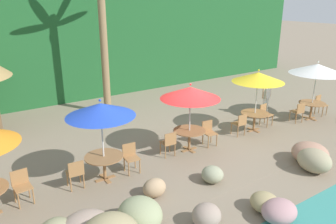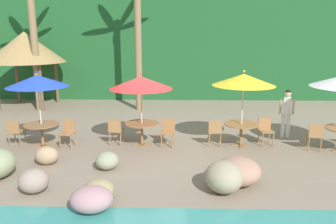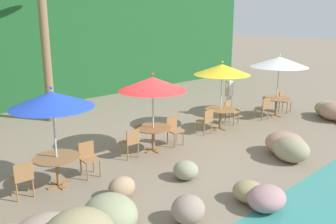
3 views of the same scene
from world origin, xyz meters
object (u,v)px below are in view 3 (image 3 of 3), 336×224
Objects in this scene: chair_blue_seaward at (88,156)px; chair_yellow_seaward at (230,110)px; palm_tree_second at (42,7)px; waiter_in_white at (229,92)px; dining_table_blue at (57,162)px; dining_table_white at (276,101)px; umbrella_red at (153,84)px; chair_red_seaward at (174,129)px; chair_yellow_inland at (206,120)px; umbrella_blue at (52,100)px; umbrella_yellow at (222,69)px; umbrella_white at (279,62)px; chair_white_inland at (264,107)px; chair_blue_inland at (23,177)px; dining_table_red at (153,131)px; dining_table_yellow at (220,112)px; chair_white_seaward at (283,100)px; chair_red_inland at (131,141)px.

chair_blue_seaward is 1.00× the size of chair_yellow_seaward.
palm_tree_second is 7.82m from waiter_in_white.
dining_table_white is (9.48, -0.26, 0.00)m from dining_table_blue.
umbrella_red is 2.73× the size of chair_red_seaward.
umbrella_red is 2.73× the size of chair_yellow_inland.
umbrella_yellow is (6.43, 0.20, 0.03)m from umbrella_blue.
umbrella_yellow reaches higher than dining_table_blue.
chair_yellow_seaward is (3.20, 0.20, 0.00)m from chair_red_seaward.
umbrella_red is 2.83m from chair_yellow_inland.
umbrella_white is 2.91× the size of chair_white_inland.
umbrella_yellow is 0.37× the size of palm_tree_second.
umbrella_blue is 2.79× the size of chair_yellow_seaward.
chair_yellow_inland is at bearing 1.57° from chair_blue_inland.
dining_table_white is at bearing -4.14° from dining_table_red.
dining_table_yellow is (6.43, 0.20, 0.00)m from dining_table_blue.
umbrella_yellow is 2.83× the size of chair_yellow_seaward.
umbrella_blue is 1.83m from chair_blue_inland.
dining_table_blue is at bearing 178.44° from dining_table_white.
palm_tree_second is at bearing 58.29° from chair_blue_inland.
dining_table_blue is at bearing -176.51° from umbrella_red.
chair_yellow_seaward is (6.41, 0.38, 0.00)m from chair_blue_seaward.
chair_blue_inland is 4.36m from umbrella_red.
umbrella_white reaches higher than chair_white_seaward.
chair_blue_inland is 1.00× the size of chair_yellow_inland.
chair_white_inland is at bearing -176.10° from chair_white_seaward.
chair_white_inland is at bearing -43.18° from palm_tree_second.
palm_tree_second is at bearing 119.51° from chair_yellow_inland.
waiter_in_white is (4.94, 0.92, -1.07)m from umbrella_red.
umbrella_blue is at bearing -115.02° from palm_tree_second.
umbrella_red is at bearing 3.49° from umbrella_blue.
waiter_in_white is (5.79, 0.94, 0.47)m from chair_red_inland.
dining_table_yellow and dining_table_white have the same top height.
umbrella_blue is 3.56m from dining_table_red.
chair_red_inland is 0.79× the size of dining_table_yellow.
umbrella_red is 4.34m from chair_yellow_seaward.
palm_tree_second is (-0.66, 5.28, 3.67)m from dining_table_red.
umbrella_yellow is at bearing 1.74° from umbrella_blue.
chair_red_seaward is at bearing -179.81° from dining_table_yellow.
chair_yellow_inland is at bearing -159.05° from waiter_in_white.
chair_yellow_seaward and chair_yellow_inland have the same top height.
chair_blue_seaward is (0.85, 0.01, -0.10)m from dining_table_blue.
dining_table_blue is 0.86m from chair_blue_inland.
chair_blue_inland is at bearing -172.65° from waiter_in_white.
umbrella_red is 3.22m from umbrella_yellow.
palm_tree_second is (2.56, 5.48, 3.67)m from dining_table_blue.
umbrella_blue is 1.02× the size of umbrella_red.
chair_white_seaward is 10.28m from palm_tree_second.
dining_table_white is at bearing -16.26° from chair_yellow_seaward.
chair_red_inland is 1.00× the size of chair_yellow_inland.
palm_tree_second is (-7.77, 5.58, 3.77)m from chair_white_seaward.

